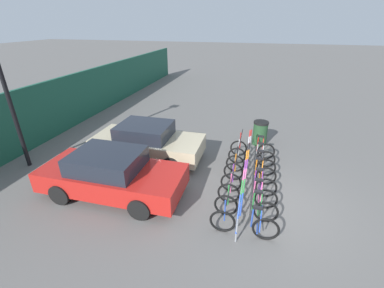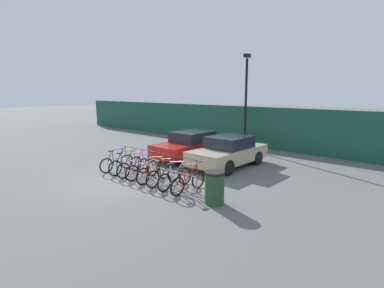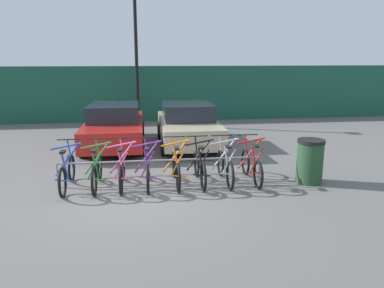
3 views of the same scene
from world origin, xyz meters
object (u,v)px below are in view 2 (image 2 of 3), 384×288
(bicycle_pink, at_px, (134,167))
(bike_rack, at_px, (151,167))
(bicycle_orange, at_px, (154,172))
(bicycle_silver, at_px, (175,178))
(lamp_post, at_px, (246,97))
(bicycle_red, at_px, (188,182))
(bicycle_purple, at_px, (143,169))
(bicycle_blue, at_px, (117,162))
(car_beige, at_px, (229,152))
(bicycle_green, at_px, (126,165))
(car_red, at_px, (192,145))
(bicycle_black, at_px, (164,175))
(trash_bin, at_px, (214,188))

(bicycle_pink, bearing_deg, bike_rack, 13.08)
(bicycle_orange, bearing_deg, bicycle_pink, -177.72)
(bicycle_silver, xyz_separation_m, lamp_post, (-2.08, 7.97, 2.73))
(bicycle_red, bearing_deg, bicycle_purple, -179.26)
(bicycle_blue, xyz_separation_m, car_beige, (3.17, 3.90, 0.31))
(bike_rack, xyz_separation_m, bicycle_purple, (-0.34, -0.15, -0.12))
(bicycle_green, height_order, lamp_post, lamp_post)
(bicycle_purple, xyz_separation_m, lamp_post, (-0.27, 7.97, 2.73))
(bicycle_green, xyz_separation_m, bicycle_orange, (1.78, 0.00, 0.00))
(bicycle_silver, bearing_deg, car_beige, 96.35)
(car_red, bearing_deg, bicycle_green, -91.85)
(bike_rack, relative_size, bicycle_pink, 2.78)
(bicycle_orange, bearing_deg, bike_rack, 157.38)
(bicycle_black, height_order, bicycle_red, same)
(car_red, height_order, trash_bin, car_red)
(bicycle_silver, distance_m, bicycle_red, 0.64)
(bike_rack, relative_size, bicycle_black, 2.78)
(bicycle_orange, height_order, bicycle_silver, same)
(bike_rack, xyz_separation_m, bicycle_blue, (-2.10, -0.15, -0.12))
(bicycle_orange, bearing_deg, bicycle_purple, -177.72)
(bike_rack, bearing_deg, bicycle_red, -4.04)
(bicycle_blue, xyz_separation_m, bicycle_silver, (3.57, 0.00, 0.00))
(car_beige, relative_size, trash_bin, 4.02)
(bicycle_blue, relative_size, bicycle_purple, 1.00)
(lamp_post, bearing_deg, car_beige, -67.71)
(bicycle_black, bearing_deg, bike_rack, 169.22)
(bicycle_blue, bearing_deg, bicycle_green, -3.86)
(bicycle_purple, bearing_deg, bicycle_orange, 3.01)
(bike_rack, xyz_separation_m, bicycle_silver, (1.47, -0.15, -0.12))
(bicycle_red, bearing_deg, car_beige, 105.69)
(bike_rack, bearing_deg, bicycle_purple, -156.25)
(car_beige, bearing_deg, bicycle_black, -92.81)
(bicycle_pink, xyz_separation_m, bicycle_black, (1.78, 0.00, 0.00))
(bicycle_black, xyz_separation_m, trash_bin, (2.56, -0.25, 0.14))
(bicycle_pink, bearing_deg, bicycle_purple, 3.74)
(bicycle_orange, relative_size, car_red, 0.40)
(bicycle_purple, distance_m, lamp_post, 8.43)
(bike_rack, height_order, bicycle_blue, bicycle_blue)
(bicycle_silver, distance_m, lamp_post, 8.68)
(bicycle_purple, xyz_separation_m, car_red, (-0.99, 4.02, 0.31))
(bicycle_pink, bearing_deg, bicycle_silver, 3.74)
(bicycle_blue, bearing_deg, bicycle_silver, -3.86)
(bike_rack, height_order, bicycle_black, bicycle_black)
(bike_rack, bearing_deg, bicycle_silver, -5.78)
(bicycle_orange, height_order, bicycle_black, same)
(trash_bin, bearing_deg, bicycle_silver, 172.77)
(bike_rack, distance_m, trash_bin, 3.46)
(bicycle_blue, distance_m, bicycle_silver, 3.57)
(bike_rack, relative_size, trash_bin, 4.62)
(bicycle_pink, xyz_separation_m, trash_bin, (4.34, -0.25, 0.14))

